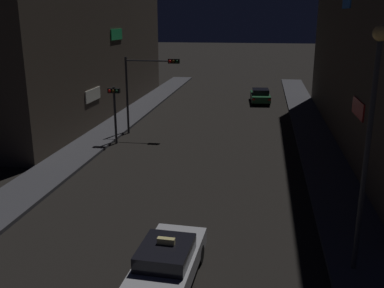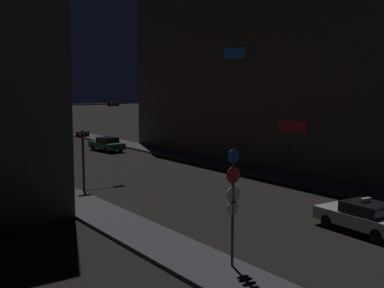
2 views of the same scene
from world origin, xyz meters
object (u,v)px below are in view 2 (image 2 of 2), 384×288
(traffic_light_left_kerb, at_px, (83,148))
(sign_pole_left, at_px, (233,198))
(far_car, at_px, (107,144))
(traffic_light_overhead, at_px, (86,124))
(taxi, at_px, (364,217))

(traffic_light_left_kerb, height_order, sign_pole_left, sign_pole_left)
(far_car, height_order, traffic_light_overhead, traffic_light_overhead)
(taxi, relative_size, traffic_light_left_kerb, 1.16)
(far_car, relative_size, traffic_light_overhead, 0.82)
(taxi, bearing_deg, sign_pole_left, -179.42)
(far_car, height_order, sign_pole_left, sign_pole_left)
(taxi, height_order, traffic_light_left_kerb, traffic_light_left_kerb)
(taxi, relative_size, sign_pole_left, 1.06)
(far_car, height_order, traffic_light_left_kerb, traffic_light_left_kerb)
(far_car, bearing_deg, traffic_light_left_kerb, -119.79)
(traffic_light_left_kerb, bearing_deg, sign_pole_left, -93.25)
(taxi, relative_size, far_car, 0.99)
(taxi, xyz_separation_m, traffic_light_left_kerb, (-6.95, 15.38, 2.04))
(traffic_light_left_kerb, bearing_deg, far_car, 60.21)
(far_car, distance_m, traffic_light_overhead, 16.34)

